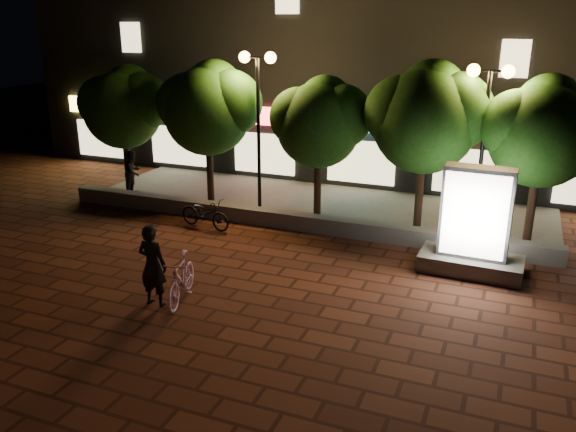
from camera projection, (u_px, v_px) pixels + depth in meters
The scene contains 16 objects.
ground at pixel (228, 277), 14.75m from camera, with size 80.00×80.00×0.00m, color #5E2D1D.
retaining_wall at pixel (287, 220), 18.18m from camera, with size 16.00×0.45×0.50m, color slate.
sidewalk at pixel (314, 204), 20.44m from camera, with size 16.00×5.00×0.08m, color slate.
building_block at pixel (367, 50), 24.55m from camera, with size 28.00×8.12×11.30m.
tree_far_left at pixel (124, 105), 20.95m from camera, with size 3.36×2.80×4.63m.
tree_left at pixel (209, 105), 19.65m from camera, with size 3.60×3.00×4.89m.
tree_mid at pixel (321, 119), 18.31m from camera, with size 3.24×2.70×4.50m.
tree_right at pixel (428, 114), 17.03m from camera, with size 3.72×3.10×5.07m.
tree_far_right at pixel (545, 128), 15.96m from camera, with size 3.48×2.90×4.76m.
street_lamp_left at pixel (258, 91), 18.55m from camera, with size 1.26×0.36×5.18m.
street_lamp_right at pixel (487, 107), 16.11m from camera, with size 1.26×0.36×4.98m.
ad_kiosk at pixel (474, 231), 14.73m from camera, with size 2.62×1.39×2.79m.
scooter_pink at pixel (181, 279), 13.33m from camera, with size 0.53×1.86×1.12m, color #C384B4.
rider at pixel (153, 265), 13.04m from camera, with size 0.71×0.46×1.94m, color black.
scooter_parked at pixel (205, 213), 18.06m from camera, with size 0.64×1.84×0.97m, color black.
pedestrian at pixel (133, 172), 21.30m from camera, with size 0.79×0.61×1.62m, color black.
Camera 1 is at (6.45, -11.91, 6.21)m, focal length 36.20 mm.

